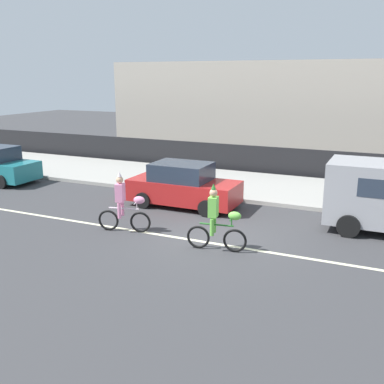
{
  "coord_description": "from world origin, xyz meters",
  "views": [
    {
      "loc": [
        4.67,
        -12.0,
        4.76
      ],
      "look_at": [
        -1.31,
        1.2,
        1.0
      ],
      "focal_mm": 42.0,
      "sensor_mm": 36.0,
      "label": 1
    }
  ],
  "objects": [
    {
      "name": "parked_car_red",
      "position": [
        -2.32,
        2.66,
        0.78
      ],
      "size": [
        4.1,
        1.92,
        1.64
      ],
      "color": "#AD1E1E",
      "rests_on": "ground"
    },
    {
      "name": "ground_plane",
      "position": [
        0.0,
        0.0,
        0.0
      ],
      "size": [
        80.0,
        80.0,
        0.0
      ],
      "primitive_type": "plane",
      "color": "#38383A"
    },
    {
      "name": "sidewalk_curb",
      "position": [
        0.0,
        6.5,
        0.07
      ],
      "size": [
        60.0,
        5.0,
        0.15
      ],
      "primitive_type": "cube",
      "color": "#9E9B93",
      "rests_on": "ground"
    },
    {
      "name": "building_backdrop",
      "position": [
        1.19,
        18.0,
        2.81
      ],
      "size": [
        28.0,
        8.0,
        5.63
      ],
      "primitive_type": "cube",
      "color": "#B2A899",
      "rests_on": "ground"
    },
    {
      "name": "road_centre_line",
      "position": [
        0.0,
        -0.5,
        0.0
      ],
      "size": [
        36.0,
        0.14,
        0.01
      ],
      "primitive_type": "cube",
      "color": "beige",
      "rests_on": "ground"
    },
    {
      "name": "fence_line",
      "position": [
        0.0,
        9.4,
        0.7
      ],
      "size": [
        40.0,
        0.08,
        1.4
      ],
      "primitive_type": "cube",
      "color": "black",
      "rests_on": "ground"
    },
    {
      "name": "parade_cyclist_lime",
      "position": [
        0.43,
        -0.94,
        0.84
      ],
      "size": [
        1.71,
        0.52,
        1.92
      ],
      "color": "black",
      "rests_on": "ground"
    },
    {
      "name": "parade_cyclist_pink",
      "position": [
        -2.78,
        -0.67,
        0.84
      ],
      "size": [
        1.69,
        0.58,
        1.92
      ],
      "color": "black",
      "rests_on": "ground"
    }
  ]
}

